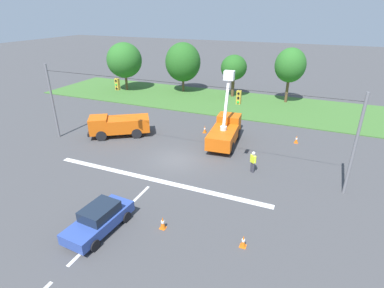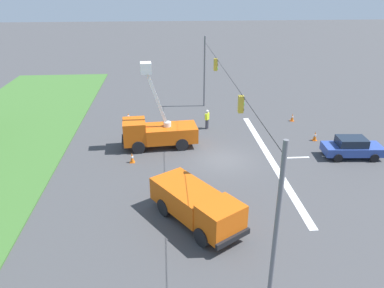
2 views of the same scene
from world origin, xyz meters
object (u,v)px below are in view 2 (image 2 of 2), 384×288
(traffic_cone_foreground_left, at_px, (128,117))
(sedan_blue, at_px, (352,147))
(utility_truck_support_near, at_px, (197,204))
(traffic_cone_mid_left, at_px, (315,136))
(traffic_cone_mid_right, at_px, (132,158))
(utility_truck_bucket_lift, at_px, (157,131))
(road_worker, at_px, (207,118))
(traffic_cone_foreground_right, at_px, (292,117))

(traffic_cone_foreground_left, bearing_deg, sedan_blue, -118.24)
(utility_truck_support_near, distance_m, traffic_cone_mid_left, 15.17)
(traffic_cone_foreground_left, distance_m, traffic_cone_mid_right, 9.05)
(utility_truck_support_near, xyz_separation_m, traffic_cone_mid_right, (7.69, 4.05, -0.78))
(traffic_cone_mid_left, bearing_deg, traffic_cone_foreground_left, 69.08)
(utility_truck_bucket_lift, relative_size, road_worker, 3.82)
(utility_truck_support_near, bearing_deg, road_worker, -8.76)
(utility_truck_bucket_lift, bearing_deg, traffic_cone_mid_right, 146.28)
(road_worker, height_order, traffic_cone_foreground_left, road_worker)
(road_worker, bearing_deg, traffic_cone_mid_left, -111.35)
(utility_truck_bucket_lift, height_order, road_worker, utility_truck_bucket_lift)
(road_worker, height_order, traffic_cone_mid_left, road_worker)
(traffic_cone_foreground_left, relative_size, traffic_cone_mid_right, 0.99)
(traffic_cone_foreground_left, bearing_deg, utility_truck_support_near, -163.23)
(traffic_cone_foreground_right, height_order, traffic_cone_mid_left, traffic_cone_mid_left)
(sedan_blue, height_order, traffic_cone_mid_left, sedan_blue)
(utility_truck_bucket_lift, height_order, traffic_cone_foreground_right, utility_truck_bucket_lift)
(road_worker, distance_m, traffic_cone_foreground_right, 8.39)
(utility_truck_bucket_lift, xyz_separation_m, traffic_cone_mid_right, (-2.70, 1.80, -0.98))
(sedan_blue, xyz_separation_m, traffic_cone_mid_right, (0.32, 16.37, -0.40))
(sedan_blue, bearing_deg, traffic_cone_foreground_right, 13.40)
(utility_truck_bucket_lift, xyz_separation_m, traffic_cone_foreground_right, (4.95, -12.67, -1.00))
(traffic_cone_foreground_right, distance_m, traffic_cone_mid_left, 4.71)
(road_worker, xyz_separation_m, traffic_cone_foreground_left, (2.67, 7.19, -0.62))
(traffic_cone_foreground_right, bearing_deg, traffic_cone_mid_right, 117.86)
(sedan_blue, bearing_deg, utility_truck_support_near, 120.90)
(utility_truck_bucket_lift, relative_size, utility_truck_support_near, 1.09)
(sedan_blue, height_order, traffic_cone_foreground_right, sedan_blue)
(sedan_blue, distance_m, traffic_cone_foreground_left, 19.69)
(traffic_cone_foreground_left, height_order, traffic_cone_foreground_right, traffic_cone_foreground_left)
(traffic_cone_mid_left, bearing_deg, sedan_blue, -154.97)
(utility_truck_bucket_lift, relative_size, traffic_cone_foreground_right, 9.06)
(utility_truck_bucket_lift, relative_size, traffic_cone_mid_left, 8.39)
(utility_truck_support_near, distance_m, sedan_blue, 14.36)
(traffic_cone_foreground_right, height_order, traffic_cone_mid_right, traffic_cone_mid_right)
(road_worker, xyz_separation_m, traffic_cone_foreground_right, (1.33, -8.26, -0.63))
(utility_truck_support_near, xyz_separation_m, traffic_cone_foreground_right, (15.34, -10.42, -0.80))
(traffic_cone_mid_left, bearing_deg, traffic_cone_mid_right, 101.24)
(utility_truck_support_near, relative_size, sedan_blue, 1.40)
(traffic_cone_foreground_left, bearing_deg, traffic_cone_mid_left, -110.92)
(utility_truck_bucket_lift, distance_m, traffic_cone_foreground_left, 6.95)
(traffic_cone_foreground_left, distance_m, traffic_cone_mid_left, 16.93)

